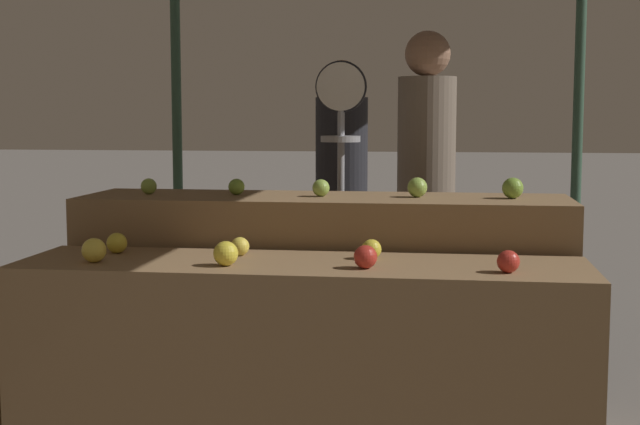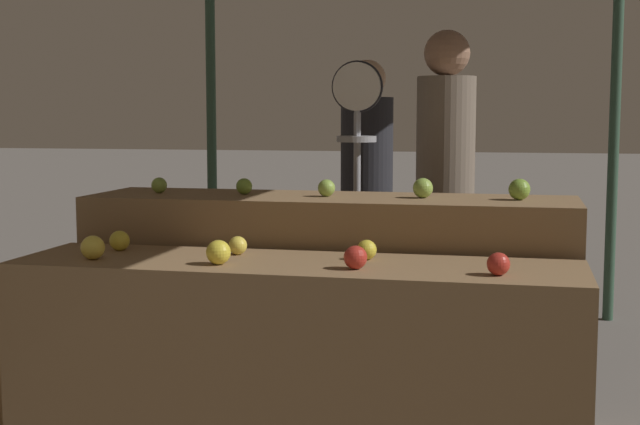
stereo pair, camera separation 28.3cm
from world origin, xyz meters
name	(u,v)px [view 1 (the left image)]	position (x,y,z in m)	size (l,w,h in m)	color
display_counter_front	(302,374)	(0.00, 0.00, 0.42)	(2.08, 0.55, 0.83)	olive
display_counter_back	(324,313)	(0.00, 0.60, 0.51)	(2.08, 0.55, 1.02)	olive
apple_front_0	(94,250)	(-0.75, -0.11, 0.88)	(0.09, 0.09, 0.09)	yellow
apple_front_1	(226,254)	(-0.25, -0.12, 0.88)	(0.09, 0.09, 0.09)	gold
apple_front_2	(365,257)	(0.24, -0.10, 0.87)	(0.08, 0.08, 0.08)	#B72D23
apple_front_3	(508,262)	(0.73, -0.12, 0.87)	(0.08, 0.08, 0.08)	#B72D23
apple_front_4	(117,243)	(-0.74, 0.11, 0.87)	(0.08, 0.08, 0.08)	gold
apple_front_5	(240,246)	(-0.26, 0.12, 0.87)	(0.07, 0.07, 0.07)	yellow
apple_front_6	(371,249)	(0.25, 0.11, 0.87)	(0.07, 0.07, 0.07)	gold
apple_back_0	(149,186)	(-0.78, 0.59, 1.05)	(0.07, 0.07, 0.07)	#8EB247
apple_back_1	(237,187)	(-0.39, 0.61, 1.05)	(0.07, 0.07, 0.07)	#7AA338
apple_back_2	(321,188)	(-0.01, 0.59, 1.06)	(0.07, 0.07, 0.07)	#8EB247
apple_back_3	(417,187)	(0.40, 0.61, 1.06)	(0.08, 0.08, 0.08)	#8EB247
apple_back_4	(513,188)	(0.79, 0.61, 1.06)	(0.09, 0.09, 0.09)	#7AA338
produce_scale	(341,152)	(-0.01, 1.30, 1.18)	(0.26, 0.20, 1.64)	#99999E
person_vendor_at_scale	(426,172)	(0.41, 1.54, 1.07)	(0.31, 0.31, 1.80)	#2D2D38
person_customer_left	(342,177)	(-0.11, 2.18, 0.99)	(0.41, 0.41, 1.69)	#2D2D38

